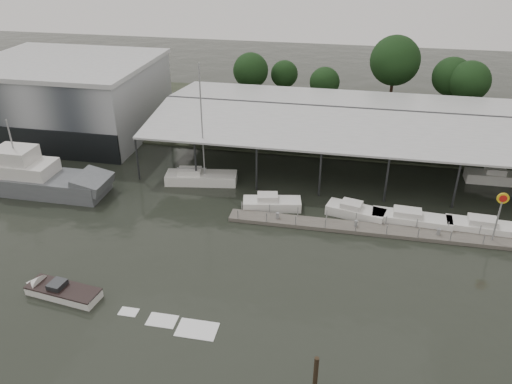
% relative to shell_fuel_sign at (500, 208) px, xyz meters
% --- Properties ---
extents(ground, '(200.00, 200.00, 0.00)m').
position_rel_shell_fuel_sign_xyz_m(ground, '(-27.00, -9.99, -3.93)').
color(ground, black).
rests_on(ground, ground).
extents(land_strip_far, '(140.00, 30.00, 0.30)m').
position_rel_shell_fuel_sign_xyz_m(land_strip_far, '(-27.00, 32.01, -3.83)').
color(land_strip_far, '#3B4030').
rests_on(land_strip_far, ground).
extents(land_strip_west, '(20.00, 40.00, 0.30)m').
position_rel_shell_fuel_sign_xyz_m(land_strip_west, '(-67.00, 20.01, -3.83)').
color(land_strip_west, '#3B4030').
rests_on(land_strip_west, ground).
extents(storage_warehouse, '(24.50, 20.50, 10.50)m').
position_rel_shell_fuel_sign_xyz_m(storage_warehouse, '(-55.00, 19.95, 1.36)').
color(storage_warehouse, '#989DA2').
rests_on(storage_warehouse, ground).
extents(covered_boat_shed, '(58.24, 24.00, 6.96)m').
position_rel_shell_fuel_sign_xyz_m(covered_boat_shed, '(-10.00, 18.01, 2.20)').
color(covered_boat_shed, silver).
rests_on(covered_boat_shed, ground).
extents(floating_dock, '(28.00, 2.00, 1.40)m').
position_rel_shell_fuel_sign_xyz_m(floating_dock, '(-12.00, 0.01, -3.72)').
color(floating_dock, '#69655D').
rests_on(floating_dock, ground).
extents(shell_fuel_sign, '(1.10, 0.18, 5.55)m').
position_rel_shell_fuel_sign_xyz_m(shell_fuel_sign, '(0.00, 0.00, 0.00)').
color(shell_fuel_sign, gray).
rests_on(shell_fuel_sign, ground).
extents(grey_trawler, '(18.77, 4.80, 8.84)m').
position_rel_shell_fuel_sign_xyz_m(grey_trawler, '(-50.12, 1.37, -2.35)').
color(grey_trawler, '#5B5F65').
rests_on(grey_trawler, ground).
extents(white_sailboat, '(8.69, 3.84, 14.50)m').
position_rel_shell_fuel_sign_xyz_m(white_sailboat, '(-31.47, 7.03, -3.25)').
color(white_sailboat, white).
rests_on(white_sailboat, ground).
extents(speedboat_underway, '(17.96, 4.43, 2.00)m').
position_rel_shell_fuel_sign_xyz_m(speedboat_underway, '(-37.15, -15.05, -3.53)').
color(speedboat_underway, white).
rests_on(speedboat_underway, ground).
extents(moored_cruiser_0, '(6.54, 3.28, 1.70)m').
position_rel_shell_fuel_sign_xyz_m(moored_cruiser_0, '(-22.09, 2.62, -3.31)').
color(moored_cruiser_0, white).
rests_on(moored_cruiser_0, ground).
extents(moored_cruiser_1, '(6.42, 3.65, 1.70)m').
position_rel_shell_fuel_sign_xyz_m(moored_cruiser_1, '(-13.13, 2.67, -3.31)').
color(moored_cruiser_1, white).
rests_on(moored_cruiser_1, ground).
extents(moored_cruiser_2, '(8.07, 2.73, 1.70)m').
position_rel_shell_fuel_sign_xyz_m(moored_cruiser_2, '(-7.47, 2.16, -3.31)').
color(moored_cruiser_2, white).
rests_on(moored_cruiser_2, ground).
extents(moored_cruiser_3, '(7.82, 2.65, 1.70)m').
position_rel_shell_fuel_sign_xyz_m(moored_cruiser_3, '(-0.25, 1.94, -3.31)').
color(moored_cruiser_3, white).
rests_on(moored_cruiser_3, ground).
extents(horizon_tree_line, '(66.17, 10.58, 12.03)m').
position_rel_shell_fuel_sign_xyz_m(horizon_tree_line, '(-1.91, 38.43, 2.41)').
color(horizon_tree_line, black).
rests_on(horizon_tree_line, ground).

